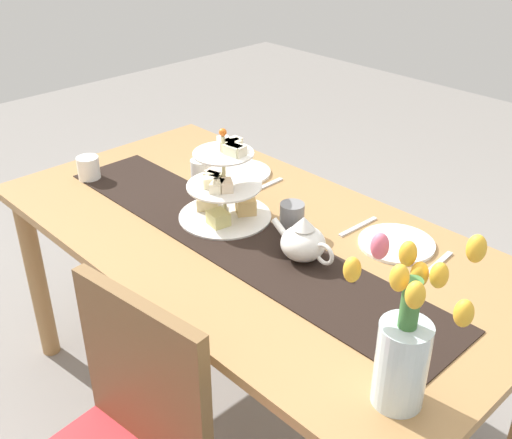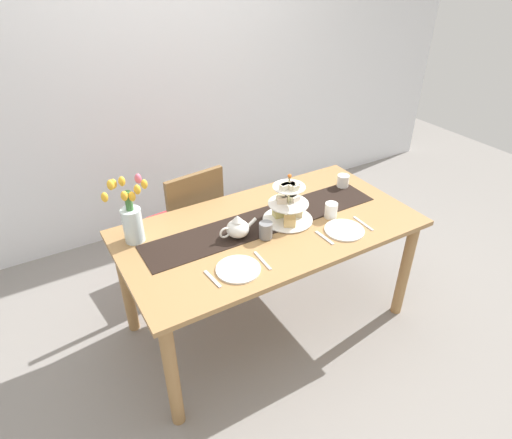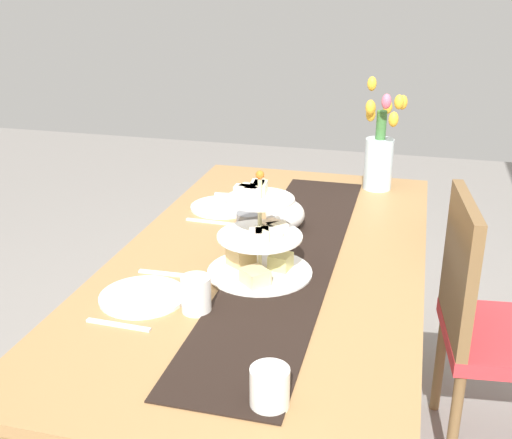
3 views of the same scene
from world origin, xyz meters
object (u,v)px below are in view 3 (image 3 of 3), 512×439
at_px(mug_grey, 248,227).
at_px(fork_left, 234,195).
at_px(tulip_vase, 380,150).
at_px(tiered_cake_stand, 259,240).
at_px(dinner_plate_right, 143,297).
at_px(teapot, 285,213).
at_px(dining_table, 270,286).
at_px(knife_right, 118,325).
at_px(cream_jug, 270,387).
at_px(knife_left, 210,222).
at_px(chair_left, 490,319).
at_px(mug_white_text, 196,294).
at_px(fork_right, 164,273).
at_px(dinner_plate_left, 222,207).

bearing_deg(mug_grey, fork_left, -157.48).
height_order(tulip_vase, mug_grey, tulip_vase).
height_order(tiered_cake_stand, dinner_plate_right, tiered_cake_stand).
relative_size(teapot, fork_left, 1.59).
xyz_separation_m(dining_table, knife_right, (0.49, -0.26, 0.10)).
relative_size(teapot, mug_grey, 2.51).
bearing_deg(cream_jug, mug_grey, -161.80).
relative_size(tiered_cake_stand, knife_right, 1.79).
bearing_deg(knife_left, dinner_plate_right, 0.00).
bearing_deg(tiered_cake_stand, knife_left, -142.30).
xyz_separation_m(dining_table, knife_left, (-0.21, -0.26, 0.10)).
height_order(chair_left, mug_white_text, chair_left).
bearing_deg(tiered_cake_stand, fork_left, -157.41).
bearing_deg(cream_jug, knife_left, -154.62).
xyz_separation_m(dining_table, dinner_plate_right, (0.34, -0.26, 0.11)).
bearing_deg(cream_jug, dining_table, -166.62).
bearing_deg(tiered_cake_stand, knife_right, -35.84).
bearing_deg(mug_grey, dinner_plate_right, -21.91).
xyz_separation_m(chair_left, teapot, (0.02, -0.68, 0.31)).
bearing_deg(teapot, knife_left, -89.15).
relative_size(knife_left, knife_right, 1.00).
xyz_separation_m(teapot, knife_right, (0.70, -0.26, -0.06)).
distance_m(fork_left, fork_right, 0.70).
bearing_deg(dinner_plate_right, cream_jug, 51.04).
relative_size(fork_left, fork_right, 1.00).
relative_size(cream_jug, dinner_plate_left, 0.37).
height_order(fork_left, mug_grey, mug_grey).
relative_size(dinner_plate_left, fork_right, 1.53).
bearing_deg(fork_right, knife_right, 0.00).
distance_m(dining_table, chair_left, 0.74).
relative_size(chair_left, fork_right, 6.07).
height_order(knife_left, dinner_plate_right, dinner_plate_right).
height_order(teapot, mug_grey, teapot).
xyz_separation_m(tiered_cake_stand, tulip_vase, (-0.85, 0.26, 0.05)).
distance_m(tiered_cake_stand, knife_right, 0.46).
height_order(cream_jug, knife_right, cream_jug).
bearing_deg(dining_table, mug_grey, -133.20).
xyz_separation_m(cream_jug, dinner_plate_right, (-0.35, -0.43, -0.04)).
bearing_deg(cream_jug, chair_left, 150.67).
relative_size(dining_table, chair_left, 1.93).
bearing_deg(knife_right, dining_table, 151.71).
bearing_deg(teapot, tulip_vase, 152.81).
height_order(dinner_plate_left, mug_white_text, mug_white_text).
bearing_deg(dining_table, chair_left, 109.14).
relative_size(teapot, knife_right, 1.40).
bearing_deg(mug_white_text, tulip_vase, 161.55).
relative_size(fork_left, mug_grey, 1.58).
xyz_separation_m(fork_left, knife_left, (0.29, 0.00, 0.00)).
distance_m(dining_table, dinner_plate_left, 0.46).
bearing_deg(teapot, tiered_cake_stand, -0.30).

